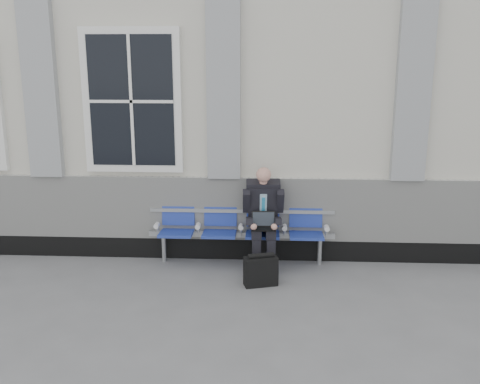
{
  "coord_description": "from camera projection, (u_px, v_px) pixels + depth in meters",
  "views": [
    {
      "loc": [
        2.2,
        -5.8,
        2.8
      ],
      "look_at": [
        1.85,
        0.9,
        1.13
      ],
      "focal_mm": 40.0,
      "sensor_mm": 36.0,
      "label": 1
    }
  ],
  "objects": [
    {
      "name": "ground",
      "position": [
        82.0,
        300.0,
        6.41
      ],
      "size": [
        70.0,
        70.0,
        0.0
      ],
      "primitive_type": "plane",
      "color": "slate",
      "rests_on": "ground"
    },
    {
      "name": "businessman",
      "position": [
        263.0,
        214.0,
        7.27
      ],
      "size": [
        0.57,
        0.76,
        1.41
      ],
      "color": "black",
      "rests_on": "ground"
    },
    {
      "name": "bench",
      "position": [
        241.0,
        225.0,
        7.46
      ],
      "size": [
        2.6,
        0.47,
        0.91
      ],
      "color": "#9EA0A3",
      "rests_on": "ground"
    },
    {
      "name": "station_building",
      "position": [
        140.0,
        94.0,
        9.24
      ],
      "size": [
        14.4,
        4.4,
        4.49
      ],
      "color": "beige",
      "rests_on": "ground"
    },
    {
      "name": "briefcase",
      "position": [
        261.0,
        271.0,
        6.78
      ],
      "size": [
        0.45,
        0.29,
        0.43
      ],
      "color": "black",
      "rests_on": "ground"
    }
  ]
}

